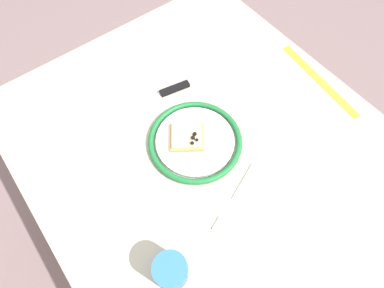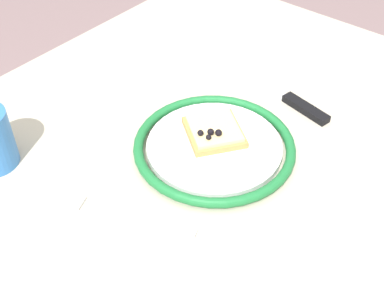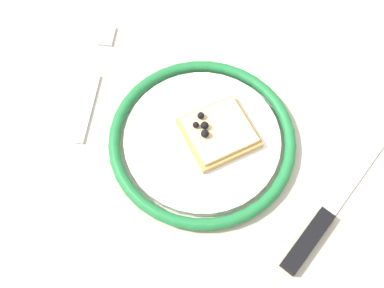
# 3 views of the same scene
# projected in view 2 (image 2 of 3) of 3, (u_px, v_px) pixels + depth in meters

# --- Properties ---
(dining_table) EXTENTS (1.05, 0.90, 0.75)m
(dining_table) POSITION_uv_depth(u_px,v_px,m) (213.00, 205.00, 0.82)
(dining_table) COLOR #BCB29E
(dining_table) RESTS_ON ground_plane
(plate) EXTENTS (0.25, 0.25, 0.02)m
(plate) POSITION_uv_depth(u_px,v_px,m) (214.00, 146.00, 0.78)
(plate) COLOR white
(plate) RESTS_ON dining_table
(pizza_slice_near) EXTENTS (0.12, 0.12, 0.03)m
(pizza_slice_near) POSITION_uv_depth(u_px,v_px,m) (214.00, 131.00, 0.79)
(pizza_slice_near) COLOR tan
(pizza_slice_near) RESTS_ON plate
(knife) EXTENTS (0.07, 0.24, 0.01)m
(knife) POSITION_uv_depth(u_px,v_px,m) (291.00, 100.00, 0.88)
(knife) COLOR silver
(knife) RESTS_ON dining_table
(fork) EXTENTS (0.09, 0.19, 0.00)m
(fork) POSITION_uv_depth(u_px,v_px,m) (124.00, 215.00, 0.69)
(fork) COLOR silver
(fork) RESTS_ON dining_table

